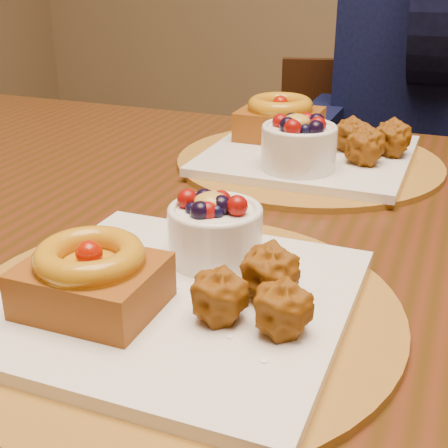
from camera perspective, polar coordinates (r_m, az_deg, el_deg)
The scene contains 5 objects.
dining_table at distance 0.75m, azimuth 3.19°, elevation -5.00°, with size 1.60×0.90×0.76m.
place_setting_near at distance 0.53m, azimuth -4.35°, elevation -5.69°, with size 0.38×0.38×0.09m.
place_setting_far at distance 0.90m, azimuth 7.50°, elevation 7.11°, with size 0.38×0.38×0.09m.
chair_far at distance 1.49m, azimuth 12.33°, elevation -0.11°, with size 0.48×0.48×0.81m.
diner at distance 1.37m, azimuth 18.87°, elevation 13.58°, with size 0.47×0.47×0.78m.
Camera 1 is at (0.13, -0.64, 1.04)m, focal length 50.00 mm.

